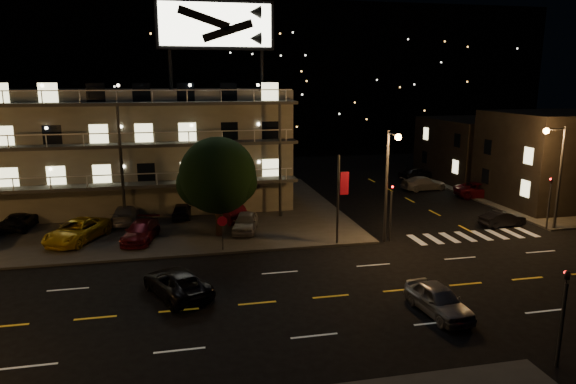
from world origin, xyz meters
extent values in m
plane|color=black|center=(0.00, 0.00, 0.00)|extent=(140.00, 140.00, 0.00)
cube|color=#3A3A38|center=(-14.00, 20.00, 0.07)|extent=(44.00, 24.00, 0.15)
cube|color=#3A3A38|center=(30.00, 20.00, 0.07)|extent=(16.00, 24.00, 0.15)
cube|color=#9A9886|center=(-10.00, 24.00, 5.00)|extent=(28.00, 12.00, 10.00)
cube|color=#9A9886|center=(-10.00, 24.00, 10.25)|extent=(28.00, 12.00, 0.50)
cube|color=#3A3A38|center=(-10.00, 17.10, 3.15)|extent=(28.00, 1.80, 0.25)
cube|color=#3A3A38|center=(-10.00, 17.10, 6.35)|extent=(28.00, 1.80, 0.25)
cube|color=#3A3A38|center=(-10.00, 17.10, 9.55)|extent=(28.00, 1.80, 0.25)
cylinder|color=black|center=(-6.00, 22.00, 12.25)|extent=(0.36, 0.36, 3.50)
cylinder|color=black|center=(2.00, 22.00, 12.25)|extent=(0.36, 0.36, 3.50)
cube|color=black|center=(-2.00, 22.00, 16.00)|extent=(10.20, 0.50, 4.20)
cube|color=white|center=(-2.00, 21.70, 16.00)|extent=(9.60, 0.06, 3.60)
cube|color=black|center=(30.00, 16.00, 4.25)|extent=(14.00, 10.00, 8.50)
cube|color=black|center=(30.00, 28.00, 3.50)|extent=(14.00, 12.00, 7.00)
cube|color=black|center=(0.00, 70.00, 12.00)|extent=(120.00, 20.00, 24.00)
cylinder|color=#2D2D30|center=(8.50, 8.30, 4.00)|extent=(0.20, 0.20, 8.00)
cylinder|color=#2D2D30|center=(8.50, 7.50, 7.80)|extent=(0.12, 1.80, 0.12)
sphere|color=#FF9A3F|center=(8.50, 6.70, 7.70)|extent=(0.44, 0.44, 0.44)
cylinder|color=#2D2D30|center=(22.50, 8.30, 4.00)|extent=(0.20, 0.20, 8.00)
cylinder|color=#2D2D30|center=(21.70, 8.30, 7.80)|extent=(1.80, 0.12, 0.12)
sphere|color=#FF9A3F|center=(20.90, 8.30, 7.70)|extent=(0.44, 0.44, 0.44)
cylinder|color=#2D2D30|center=(9.00, 8.50, 1.80)|extent=(0.14, 0.14, 3.60)
imported|color=black|center=(9.00, 8.50, 4.10)|extent=(0.20, 0.16, 1.00)
sphere|color=#FF0C0C|center=(9.00, 8.38, 4.00)|extent=(0.14, 0.14, 0.14)
cylinder|color=#2D2D30|center=(9.00, -8.50, 1.80)|extent=(0.14, 0.14, 3.60)
imported|color=black|center=(9.00, -8.50, 4.10)|extent=(0.20, 0.16, 1.00)
sphere|color=#FF0C0C|center=(9.00, -8.38, 4.00)|extent=(0.14, 0.14, 0.14)
cylinder|color=#2D2D30|center=(22.00, 8.50, 1.80)|extent=(0.14, 0.14, 3.60)
imported|color=black|center=(22.00, 8.50, 4.10)|extent=(0.16, 0.20, 1.00)
sphere|color=#FF0C0C|center=(21.88, 8.50, 4.00)|extent=(0.14, 0.14, 0.14)
cylinder|color=#2D2D30|center=(5.00, 8.40, 3.20)|extent=(0.16, 0.16, 6.40)
cube|color=red|center=(5.45, 8.40, 4.40)|extent=(0.60, 0.04, 1.60)
cylinder|color=#2D2D30|center=(-3.00, 8.60, 1.10)|extent=(0.08, 0.08, 2.20)
cylinder|color=red|center=(-3.00, 8.55, 2.15)|extent=(0.91, 0.04, 0.91)
cylinder|color=black|center=(-2.95, 11.93, 1.43)|extent=(0.54, 0.54, 2.57)
sphere|color=black|center=(-2.95, 11.93, 4.65)|extent=(5.57, 5.57, 5.57)
sphere|color=black|center=(-4.23, 12.36, 4.00)|extent=(3.43, 3.43, 3.43)
sphere|color=black|center=(-1.77, 11.50, 4.22)|extent=(3.21, 3.21, 3.21)
imported|color=yellow|center=(-12.92, 12.60, 0.92)|extent=(4.63, 6.10, 1.54)
imported|color=#500B14|center=(-8.52, 11.81, 0.83)|extent=(2.89, 5.02, 1.37)
imported|color=gray|center=(-0.93, 12.55, 0.86)|extent=(2.68, 4.47, 1.42)
imported|color=black|center=(-17.87, 16.97, 0.77)|extent=(2.43, 4.61, 1.24)
imported|color=gray|center=(-9.99, 16.83, 0.86)|extent=(2.15, 4.95, 1.42)
imported|color=black|center=(-5.58, 17.50, 0.79)|extent=(1.86, 3.88, 1.28)
imported|color=#500B14|center=(-1.57, 15.62, 0.86)|extent=(2.21, 4.50, 1.42)
imported|color=black|center=(19.19, 10.06, 0.62)|extent=(3.88, 1.80, 1.23)
imported|color=#500B14|center=(23.47, 19.53, 0.74)|extent=(5.72, 3.42, 1.49)
imported|color=gray|center=(19.47, 24.01, 0.71)|extent=(5.11, 2.53, 1.43)
imported|color=black|center=(21.19, 29.27, 0.77)|extent=(4.85, 3.15, 1.54)
imported|color=gray|center=(6.61, -3.08, 0.74)|extent=(2.15, 4.46, 1.47)
imported|color=black|center=(-6.06, 1.98, 0.70)|extent=(4.18, 5.57, 1.41)
camera|label=1|loc=(-5.68, -24.61, 11.42)|focal=32.00mm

